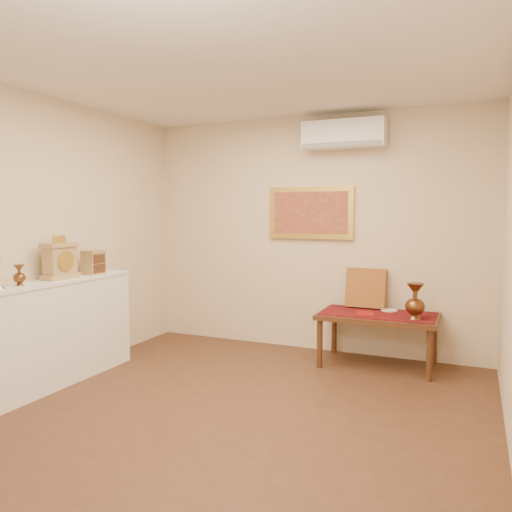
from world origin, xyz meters
The scene contains 16 objects.
floor centered at (0.00, 0.00, 0.00)m, with size 4.50×4.50×0.00m, color brown.
ceiling centered at (0.00, 0.00, 2.70)m, with size 4.50×4.50×0.00m, color silver.
wall_back centered at (0.00, 2.25, 1.35)m, with size 4.00×0.02×2.70m, color beige.
wall_left centered at (-2.00, 0.00, 1.35)m, with size 0.02×4.50×2.70m, color beige.
brass_urn_small centered at (-1.81, -0.25, 1.10)m, with size 0.10×0.10×0.23m, color brown, non-canonical shape.
table_cloth centered at (0.85, 1.88, 0.55)m, with size 1.14×0.59×0.01m, color #5F0F14.
brass_urn_tall centered at (1.23, 1.75, 0.77)m, with size 0.19×0.19×0.43m, color brown, non-canonical shape.
plate centered at (0.94, 2.06, 0.56)m, with size 0.17×0.17×0.01m, color white.
menu centered at (0.74, 1.78, 0.56)m, with size 0.18×0.25×0.01m, color maroon.
cushion centered at (0.67, 2.14, 0.77)m, with size 0.43×0.10×0.43m, color maroon.
display_ledge centered at (-1.82, 0.00, 0.49)m, with size 0.37×2.02×0.98m.
mantel_clock centered at (-1.82, 0.21, 1.15)m, with size 0.17×0.36×0.41m.
wooden_chest centered at (-1.80, 0.64, 1.10)m, with size 0.16×0.21×0.24m.
low_table centered at (0.85, 1.88, 0.48)m, with size 1.20×0.70×0.55m.
painting centered at (0.00, 2.22, 1.60)m, with size 1.00×0.06×0.60m.
ac_unit centered at (0.40, 2.12, 2.45)m, with size 0.90×0.25×0.30m.
Camera 1 is at (1.74, -3.31, 1.60)m, focal length 35.00 mm.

